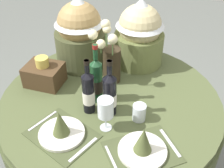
# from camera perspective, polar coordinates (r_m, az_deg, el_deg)

# --- Properties ---
(dining_table) EXTENTS (1.36, 1.36, 0.74)m
(dining_table) POSITION_cam_1_polar(r_m,az_deg,el_deg) (1.78, -0.32, -6.30)
(dining_table) COLOR #4C5633
(dining_table) RESTS_ON ground
(place_setting_left) EXTENTS (0.41, 0.37, 0.16)m
(place_setting_left) POSITION_cam_1_polar(r_m,az_deg,el_deg) (1.46, -10.44, -9.03)
(place_setting_left) COLOR #41492B
(place_setting_left) RESTS_ON dining_table
(place_setting_right) EXTENTS (0.43, 0.41, 0.16)m
(place_setting_right) POSITION_cam_1_polar(r_m,az_deg,el_deg) (1.37, 6.35, -12.52)
(place_setting_right) COLOR #41492B
(place_setting_right) RESTS_ON dining_table
(flower_vase) EXTENTS (0.19, 0.15, 0.41)m
(flower_vase) POSITION_cam_1_polar(r_m,az_deg,el_deg) (1.73, -0.43, 5.37)
(flower_vase) COLOR #332819
(flower_vase) RESTS_ON dining_table
(wine_bottle_left) EXTENTS (0.07, 0.07, 0.37)m
(wine_bottle_left) POSITION_cam_1_polar(r_m,az_deg,el_deg) (1.59, -3.21, 0.77)
(wine_bottle_left) COLOR #194223
(wine_bottle_left) RESTS_ON dining_table
(wine_bottle_centre) EXTENTS (0.08, 0.08, 0.35)m
(wine_bottle_centre) POSITION_cam_1_polar(r_m,az_deg,el_deg) (1.50, -0.48, -2.07)
(wine_bottle_centre) COLOR black
(wine_bottle_centre) RESTS_ON dining_table
(wine_bottle_right) EXTENTS (0.07, 0.07, 0.34)m
(wine_bottle_right) POSITION_cam_1_polar(r_m,az_deg,el_deg) (1.52, -4.87, -1.67)
(wine_bottle_right) COLOR black
(wine_bottle_right) RESTS_ON dining_table
(wine_glass_right) EXTENTS (0.08, 0.08, 0.20)m
(wine_glass_right) POSITION_cam_1_polar(r_m,az_deg,el_deg) (1.40, -1.34, -5.06)
(wine_glass_right) COLOR silver
(wine_glass_right) RESTS_ON dining_table
(tumbler_near_left) EXTENTS (0.07, 0.07, 0.10)m
(tumbler_near_left) POSITION_cam_1_polar(r_m,az_deg,el_deg) (1.52, 5.61, -5.83)
(tumbler_near_left) COLOR silver
(tumbler_near_left) RESTS_ON dining_table
(gift_tub_back_left) EXTENTS (0.34, 0.34, 0.49)m
(gift_tub_back_left) POSITION_cam_1_polar(r_m,az_deg,el_deg) (1.88, -6.67, 10.98)
(gift_tub_back_left) COLOR #474C2D
(gift_tub_back_left) RESTS_ON dining_table
(gift_tub_back_centre) EXTENTS (0.34, 0.34, 0.47)m
(gift_tub_back_centre) POSITION_cam_1_polar(r_m,az_deg,el_deg) (1.90, 5.70, 10.84)
(gift_tub_back_centre) COLOR olive
(gift_tub_back_centre) RESTS_ON dining_table
(woven_basket_side_left) EXTENTS (0.23, 0.18, 0.19)m
(woven_basket_side_left) POSITION_cam_1_polar(r_m,az_deg,el_deg) (1.81, -13.77, 2.03)
(woven_basket_side_left) COLOR #47331E
(woven_basket_side_left) RESTS_ON dining_table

